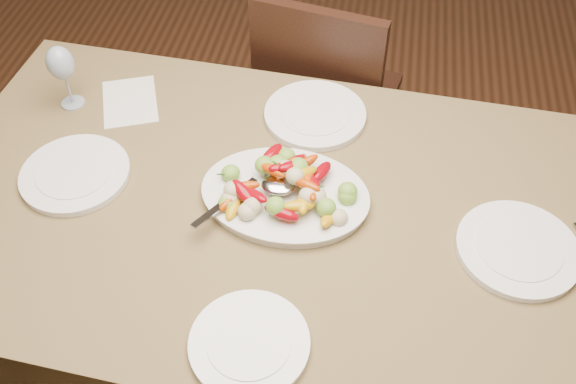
# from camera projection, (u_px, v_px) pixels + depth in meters

# --- Properties ---
(floor) EXTENTS (6.00, 6.00, 0.00)m
(floor) POSITION_uv_depth(u_px,v_px,m) (317.00, 331.00, 2.21)
(floor) COLOR #371E10
(floor) RESTS_ON ground
(dining_table) EXTENTS (1.90, 1.15, 0.76)m
(dining_table) POSITION_uv_depth(u_px,v_px,m) (288.00, 293.00, 1.86)
(dining_table) COLOR brown
(dining_table) RESTS_ON ground
(chair_far) EXTENTS (0.50, 0.50, 0.95)m
(chair_far) POSITION_uv_depth(u_px,v_px,m) (331.00, 99.00, 2.29)
(chair_far) COLOR black
(chair_far) RESTS_ON ground
(serving_platter) EXTENTS (0.42, 0.33, 0.02)m
(serving_platter) POSITION_uv_depth(u_px,v_px,m) (285.00, 197.00, 1.59)
(serving_platter) COLOR white
(serving_platter) RESTS_ON dining_table
(roasted_vegetables) EXTENTS (0.35, 0.25, 0.09)m
(roasted_vegetables) POSITION_uv_depth(u_px,v_px,m) (285.00, 181.00, 1.55)
(roasted_vegetables) COLOR maroon
(roasted_vegetables) RESTS_ON serving_platter
(serving_spoon) EXTENTS (0.27, 0.19, 0.03)m
(serving_spoon) POSITION_uv_depth(u_px,v_px,m) (255.00, 194.00, 1.55)
(serving_spoon) COLOR #9EA0A8
(serving_spoon) RESTS_ON serving_platter
(plate_left) EXTENTS (0.28, 0.28, 0.02)m
(plate_left) POSITION_uv_depth(u_px,v_px,m) (75.00, 174.00, 1.64)
(plate_left) COLOR white
(plate_left) RESTS_ON dining_table
(plate_right) EXTENTS (0.28, 0.28, 0.02)m
(plate_right) POSITION_uv_depth(u_px,v_px,m) (518.00, 249.00, 1.48)
(plate_right) COLOR white
(plate_right) RESTS_ON dining_table
(plate_far) EXTENTS (0.29, 0.29, 0.02)m
(plate_far) POSITION_uv_depth(u_px,v_px,m) (315.00, 115.00, 1.80)
(plate_far) COLOR white
(plate_far) RESTS_ON dining_table
(plate_near) EXTENTS (0.25, 0.25, 0.02)m
(plate_near) POSITION_uv_depth(u_px,v_px,m) (249.00, 344.00, 1.32)
(plate_near) COLOR white
(plate_near) RESTS_ON dining_table
(wine_glass) EXTENTS (0.08, 0.08, 0.20)m
(wine_glass) POSITION_uv_depth(u_px,v_px,m) (64.00, 75.00, 1.77)
(wine_glass) COLOR #8C99A5
(wine_glass) RESTS_ON dining_table
(menu_card) EXTENTS (0.22, 0.25, 0.00)m
(menu_card) POSITION_uv_depth(u_px,v_px,m) (130.00, 101.00, 1.85)
(menu_card) COLOR silver
(menu_card) RESTS_ON dining_table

